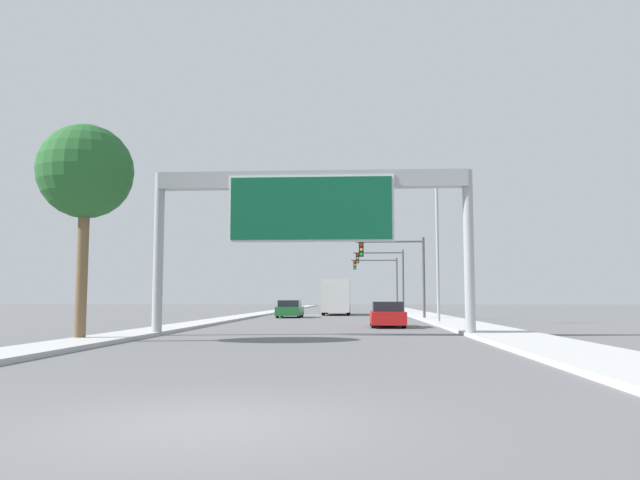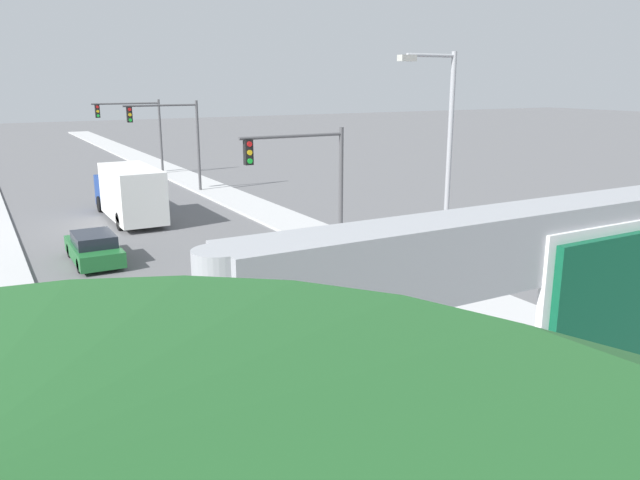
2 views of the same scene
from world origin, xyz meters
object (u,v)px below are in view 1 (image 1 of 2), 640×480
Objects in this scene: car_near_left at (290,309)px; traffic_light_mid_block at (387,270)px; car_far_center at (387,315)px; traffic_light_near_intersection at (401,263)px; traffic_light_far_intersection at (382,274)px; truck_box_primary at (337,297)px; sign_gantry at (311,204)px; street_lamp_right at (433,238)px; palm_tree_foreground at (86,173)px.

traffic_light_mid_block reaches higher than car_near_left.
traffic_light_near_intersection is (1.61, 11.91, 3.44)m from car_far_center.
traffic_light_far_intersection reaches higher than traffic_light_near_intersection.
truck_box_primary is (3.50, 8.17, 0.98)m from car_near_left.
traffic_light_near_intersection is (5.11, 20.12, -1.34)m from sign_gantry.
traffic_light_near_intersection is 0.67× the size of street_lamp_right.
sign_gantry is at bearing -90.00° from truck_box_primary.
palm_tree_foreground is (-12.94, -53.86, 1.64)m from traffic_light_far_intersection.
truck_box_primary is at bearing 111.88° from traffic_light_near_intersection.
palm_tree_foreground is (-13.08, -43.86, 1.56)m from traffic_light_mid_block.
traffic_light_far_intersection is 37.19m from street_lamp_right.
traffic_light_far_intersection is 0.72× the size of street_lamp_right.
palm_tree_foreground is at bearing -133.83° from car_far_center.
palm_tree_foreground is at bearing -154.84° from sign_gantry.
street_lamp_right is at bearing -49.26° from car_near_left.
traffic_light_far_intersection reaches higher than car_near_left.
traffic_light_mid_block reaches higher than car_far_center.
sign_gantry is at bearing -81.92° from car_near_left.
palm_tree_foreground reaches higher than car_far_center.
truck_box_primary is 1.08× the size of palm_tree_foreground.
truck_box_primary reaches higher than car_near_left.
palm_tree_foreground is (-7.97, -3.75, 0.64)m from sign_gantry.
palm_tree_foreground reaches higher than traffic_light_far_intersection.
street_lamp_right is at bearing 63.09° from sign_gantry.
car_far_center is 7.29m from street_lamp_right.
sign_gantry reaches higher than traffic_light_far_intersection.
car_far_center is at bearing -81.91° from truck_box_primary.
street_lamp_right reaches higher than palm_tree_foreground.
street_lamp_right is at bearing -86.90° from traffic_light_mid_block.
car_far_center is 17.43m from palm_tree_foreground.
traffic_light_far_intersection is at bearing 84.34° from sign_gantry.
car_near_left is at bearing -119.13° from traffic_light_mid_block.
sign_gantry reaches higher than car_near_left.
car_far_center is at bearing 46.17° from palm_tree_foreground.
traffic_light_mid_block is at bearing 90.01° from traffic_light_near_intersection.
traffic_light_mid_block reaches higher than truck_box_primary.
sign_gantry is 20.80m from traffic_light_near_intersection.
truck_box_primary is 1.41× the size of traffic_light_near_intersection.
traffic_light_mid_block is at bearing 93.10° from street_lamp_right.
traffic_light_far_intersection is (1.47, 41.91, 3.78)m from car_far_center.
car_near_left is (-3.50, 24.67, -4.77)m from sign_gantry.
truck_box_primary is 0.95× the size of street_lamp_right.
traffic_light_mid_block is 27.20m from street_lamp_right.
car_near_left is 17.88m from car_far_center.
sign_gantry is 10.12m from car_far_center.
street_lamp_right is (6.58, 12.97, -0.20)m from sign_gantry.
truck_box_primary is at bearing 90.00° from sign_gantry.
sign_gantry is at bearing 25.16° from palm_tree_foreground.
street_lamp_right reaches higher than traffic_light_mid_block.
sign_gantry is 8.83m from palm_tree_foreground.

